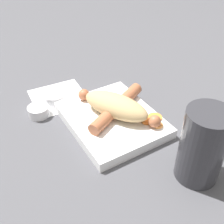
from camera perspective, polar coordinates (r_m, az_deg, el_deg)
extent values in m
plane|color=#4C4C51|center=(0.61, 0.00, -2.36)|extent=(3.00, 3.00, 0.00)
cube|color=white|center=(0.60, 0.00, -1.57)|extent=(0.21, 0.18, 0.02)
ellipsoid|color=tan|center=(0.59, 0.72, 1.32)|extent=(0.16, 0.12, 0.05)
cylinder|color=#B26642|center=(0.60, 1.04, 0.99)|extent=(0.10, 0.17, 0.03)
sphere|color=#B26642|center=(0.57, 8.65, -1.90)|extent=(0.03, 0.03, 0.03)
sphere|color=#B26642|center=(0.64, -5.72, 3.53)|extent=(0.03, 0.03, 0.03)
cylinder|color=#F99E4C|center=(0.58, 9.31, -2.62)|extent=(0.03, 0.03, 0.00)
cylinder|color=orange|center=(0.60, 6.13, -0.74)|extent=(0.04, 0.04, 0.00)
cylinder|color=orange|center=(0.59, 7.07, -1.86)|extent=(0.03, 0.03, 0.00)
cylinder|color=orange|center=(0.60, 8.73, -1.09)|extent=(0.03, 0.03, 0.00)
cube|color=white|center=(0.70, -10.73, 2.97)|extent=(0.14, 0.14, 0.00)
cylinder|color=white|center=(0.68, -11.61, 2.69)|extent=(0.05, 0.05, 0.02)
cylinder|color=maroon|center=(0.68, -11.54, 2.25)|extent=(0.04, 0.04, 0.01)
cylinder|color=white|center=(0.65, -14.70, 0.17)|extent=(0.05, 0.05, 0.02)
cylinder|color=white|center=(0.65, -14.61, -0.28)|extent=(0.04, 0.04, 0.01)
cylinder|color=#333338|center=(0.49, 17.92, -6.59)|extent=(0.08, 0.08, 0.14)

